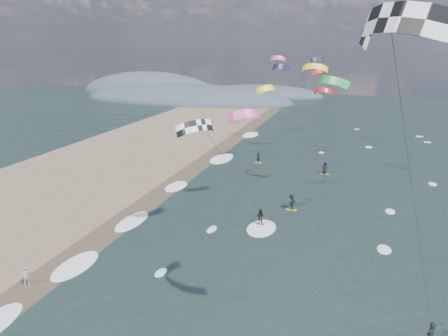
% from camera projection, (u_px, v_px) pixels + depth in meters
% --- Properties ---
extents(wet_sand_strip, '(3.00, 240.00, 0.00)m').
position_uv_depth(wet_sand_strip, '(94.00, 242.00, 37.33)').
color(wet_sand_strip, '#382D23').
rests_on(wet_sand_strip, ground).
extents(coastal_hills, '(80.00, 41.00, 15.00)m').
position_uv_depth(coastal_hills, '(181.00, 97.00, 136.52)').
color(coastal_hills, '#3D4756').
rests_on(coastal_hills, ground).
extents(kitesurfer_near_a, '(7.88, 9.52, 18.14)m').
position_uv_depth(kitesurfer_near_a, '(401.00, 107.00, 16.54)').
color(kitesurfer_near_a, gold).
rests_on(kitesurfer_near_a, ground).
extents(kitesurfer_near_b, '(6.77, 9.05, 11.57)m').
position_uv_depth(kitesurfer_near_b, '(224.00, 162.00, 35.84)').
color(kitesurfer_near_b, gold).
rests_on(kitesurfer_near_b, ground).
extents(far_kitesurfers, '(10.60, 17.76, 1.67)m').
position_uv_depth(far_kitesurfers, '(296.00, 182.00, 50.88)').
color(far_kitesurfers, gold).
rests_on(far_kitesurfers, ground).
extents(bg_kite_field, '(15.01, 70.33, 6.82)m').
position_uv_depth(bg_kite_field, '(306.00, 73.00, 71.11)').
color(bg_kite_field, '#D83F8C').
rests_on(bg_kite_field, ground).
extents(shoreline_surf, '(2.40, 79.40, 0.11)m').
position_uv_depth(shoreline_surf, '(134.00, 223.00, 41.35)').
color(shoreline_surf, white).
rests_on(shoreline_surf, ground).
extents(beach_walker, '(0.84, 0.90, 1.49)m').
position_uv_depth(beach_walker, '(26.00, 277.00, 30.34)').
color(beach_walker, silver).
rests_on(beach_walker, ground).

